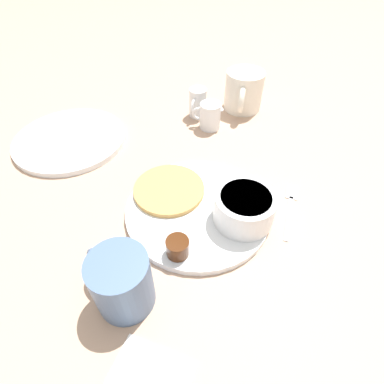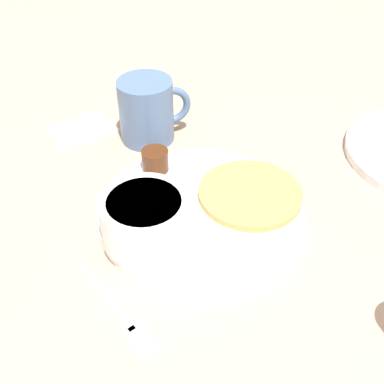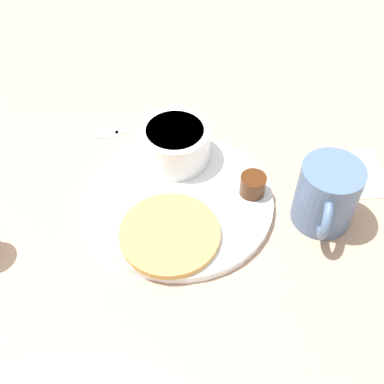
% 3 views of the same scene
% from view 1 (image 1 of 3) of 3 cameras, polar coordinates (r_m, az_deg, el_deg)
% --- Properties ---
extents(ground_plane, '(4.00, 4.00, 0.00)m').
position_cam_1_polar(ground_plane, '(0.52, 1.07, -3.77)').
color(ground_plane, tan).
extents(plate, '(0.25, 0.25, 0.01)m').
position_cam_1_polar(plate, '(0.51, 1.08, -3.34)').
color(plate, white).
rests_on(plate, ground_plane).
extents(pancake_stack, '(0.13, 0.13, 0.01)m').
position_cam_1_polar(pancake_stack, '(0.53, -4.40, 0.48)').
color(pancake_stack, tan).
rests_on(pancake_stack, plate).
extents(bowl, '(0.10, 0.10, 0.05)m').
position_cam_1_polar(bowl, '(0.48, 9.93, -2.83)').
color(bowl, white).
rests_on(bowl, plate).
extents(syrup_cup, '(0.03, 0.03, 0.03)m').
position_cam_1_polar(syrup_cup, '(0.44, -2.77, -10.46)').
color(syrup_cup, '#47230F').
rests_on(syrup_cup, plate).
extents(butter_ramekin, '(0.05, 0.05, 0.04)m').
position_cam_1_polar(butter_ramekin, '(0.48, 10.50, -5.21)').
color(butter_ramekin, white).
rests_on(butter_ramekin, plate).
extents(coffee_mug, '(0.11, 0.08, 0.09)m').
position_cam_1_polar(coffee_mug, '(0.40, -12.91, -16.57)').
color(coffee_mug, slate).
rests_on(coffee_mug, ground_plane).
extents(creamer_pitcher_near, '(0.07, 0.05, 0.06)m').
position_cam_1_polar(creamer_pitcher_near, '(0.70, 3.42, 14.32)').
color(creamer_pitcher_near, white).
rests_on(creamer_pitcher_near, ground_plane).
extents(creamer_pitcher_far, '(0.04, 0.07, 0.07)m').
position_cam_1_polar(creamer_pitcher_far, '(0.74, 1.10, 16.69)').
color(creamer_pitcher_far, white).
rests_on(creamer_pitcher_far, ground_plane).
extents(fork, '(0.04, 0.13, 0.00)m').
position_cam_1_polar(fork, '(0.55, 18.27, -2.15)').
color(fork, silver).
rests_on(fork, ground_plane).
extents(napkin, '(0.10, 0.08, 0.00)m').
position_cam_1_polar(napkin, '(0.40, -8.11, -31.70)').
color(napkin, white).
rests_on(napkin, ground_plane).
extents(second_mug, '(0.09, 0.12, 0.09)m').
position_cam_1_polar(second_mug, '(0.77, 9.82, 18.40)').
color(second_mug, silver).
rests_on(second_mug, ground_plane).
extents(far_plate, '(0.24, 0.24, 0.01)m').
position_cam_1_polar(far_plate, '(0.71, -22.20, 9.24)').
color(far_plate, white).
rests_on(far_plate, ground_plane).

